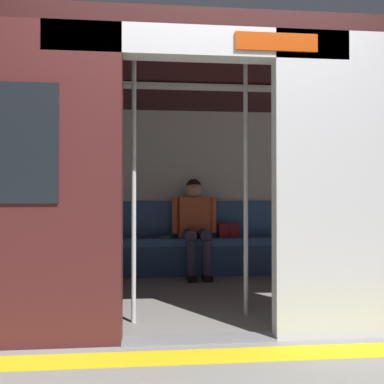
% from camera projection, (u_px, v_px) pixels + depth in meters
% --- Properties ---
extents(ground_plane, '(60.00, 60.00, 0.00)m').
position_uv_depth(ground_plane, '(199.00, 340.00, 2.86)').
color(ground_plane, gray).
extents(platform_edge_strip, '(8.00, 0.24, 0.01)m').
position_uv_depth(platform_edge_strip, '(205.00, 356.00, 2.56)').
color(platform_edge_strip, yellow).
rests_on(platform_edge_strip, ground_plane).
extents(train_car, '(6.40, 2.93, 2.21)m').
position_uv_depth(train_car, '(177.00, 143.00, 4.17)').
color(train_car, silver).
rests_on(train_car, ground_plane).
extents(bench_seat, '(2.88, 0.44, 0.46)m').
position_uv_depth(bench_seat, '(176.00, 247.00, 5.27)').
color(bench_seat, '#38609E').
rests_on(bench_seat, ground_plane).
extents(person_seated, '(0.55, 0.68, 1.18)m').
position_uv_depth(person_seated, '(195.00, 220.00, 5.25)').
color(person_seated, '#CC5933').
rests_on(person_seated, ground_plane).
extents(handbag, '(0.26, 0.15, 0.17)m').
position_uv_depth(handbag, '(229.00, 230.00, 5.39)').
color(handbag, maroon).
rests_on(handbag, bench_seat).
extents(book, '(0.24, 0.26, 0.03)m').
position_uv_depth(book, '(168.00, 237.00, 5.30)').
color(book, '#33723F').
rests_on(book, bench_seat).
extents(grab_pole_door, '(0.04, 0.04, 2.07)m').
position_uv_depth(grab_pole_door, '(134.00, 187.00, 3.26)').
color(grab_pole_door, silver).
rests_on(grab_pole_door, ground_plane).
extents(grab_pole_far, '(0.04, 0.04, 2.07)m').
position_uv_depth(grab_pole_far, '(246.00, 188.00, 3.49)').
color(grab_pole_far, silver).
rests_on(grab_pole_far, ground_plane).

